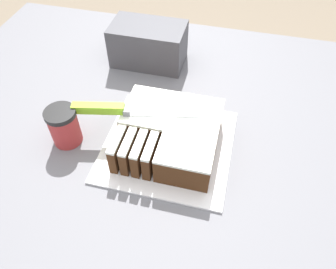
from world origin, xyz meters
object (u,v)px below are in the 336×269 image
(coffee_cup, at_px, (64,126))
(storage_box, at_px, (148,44))
(cake, at_px, (170,133))
(cake_board, at_px, (168,145))
(knife, at_px, (114,109))

(coffee_cup, bearing_deg, storage_box, 74.01)
(cake, relative_size, storage_box, 1.06)
(cake_board, height_order, storage_box, storage_box)
(coffee_cup, bearing_deg, cake_board, 9.11)
(cake, relative_size, coffee_cup, 2.35)
(cake, bearing_deg, cake_board, -134.44)
(cake, distance_m, storage_box, 0.36)
(cake_board, distance_m, coffee_cup, 0.26)
(cake_board, xyz_separation_m, coffee_cup, (-0.25, -0.04, 0.05))
(cake_board, xyz_separation_m, storage_box, (-0.15, 0.33, 0.06))
(storage_box, bearing_deg, coffee_cup, -105.99)
(knife, xyz_separation_m, coffee_cup, (-0.12, -0.05, -0.04))
(cake, height_order, storage_box, storage_box)
(coffee_cup, distance_m, storage_box, 0.39)
(cake_board, height_order, cake, cake)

